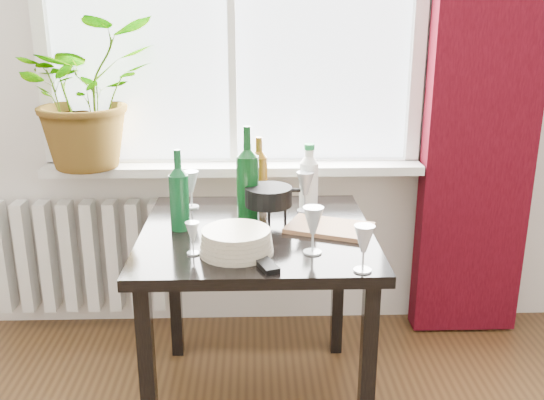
{
  "coord_description": "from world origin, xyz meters",
  "views": [
    {
      "loc": [
        0.09,
        -0.56,
        1.52
      ],
      "look_at": [
        0.16,
        1.55,
        0.86
      ],
      "focal_mm": 40.0,
      "sensor_mm": 36.0,
      "label": 1
    }
  ],
  "objects_px": {
    "radiator": "(81,256)",
    "wineglass_back_left": "(191,189)",
    "potted_plant": "(86,93)",
    "table": "(257,253)",
    "bottle_amber": "(259,169)",
    "plate_stack": "(236,242)",
    "wineglass_front_right": "(313,230)",
    "wine_bottle_right": "(247,172)",
    "cutting_board": "(329,228)",
    "wineglass_far_right": "(364,248)",
    "cleaning_bottle": "(309,176)",
    "wineglass_front_left": "(193,238)",
    "wine_bottle_left": "(179,190)",
    "fondue_pot": "(269,205)",
    "wineglass_back_center": "(305,191)",
    "tv_remote": "(264,262)"
  },
  "relations": [
    {
      "from": "radiator",
      "to": "wineglass_back_left",
      "type": "distance_m",
      "value": 0.81
    },
    {
      "from": "potted_plant",
      "to": "table",
      "type": "bearing_deg",
      "value": -37.65
    },
    {
      "from": "potted_plant",
      "to": "bottle_amber",
      "type": "height_order",
      "value": "potted_plant"
    },
    {
      "from": "plate_stack",
      "to": "wineglass_front_right",
      "type": "bearing_deg",
      "value": -1.68
    },
    {
      "from": "radiator",
      "to": "wineglass_back_left",
      "type": "relative_size",
      "value": 5.09
    },
    {
      "from": "wineglass_front_right",
      "to": "table",
      "type": "bearing_deg",
      "value": 129.63
    },
    {
      "from": "wine_bottle_right",
      "to": "cutting_board",
      "type": "bearing_deg",
      "value": -24.7
    },
    {
      "from": "potted_plant",
      "to": "wineglass_far_right",
      "type": "xyz_separation_m",
      "value": [
        1.06,
        -0.94,
        -0.36
      ]
    },
    {
      "from": "wine_bottle_right",
      "to": "bottle_amber",
      "type": "xyz_separation_m",
      "value": [
        0.05,
        0.2,
        -0.04
      ]
    },
    {
      "from": "cleaning_bottle",
      "to": "wineglass_front_right",
      "type": "distance_m",
      "value": 0.49
    },
    {
      "from": "wineglass_front_left",
      "to": "bottle_amber",
      "type": "bearing_deg",
      "value": 67.89
    },
    {
      "from": "wineglass_far_right",
      "to": "wineglass_back_left",
      "type": "xyz_separation_m",
      "value": [
        -0.6,
        0.65,
        0.0
      ]
    },
    {
      "from": "cutting_board",
      "to": "wineglass_front_right",
      "type": "bearing_deg",
      "value": -110.8
    },
    {
      "from": "table",
      "to": "wine_bottle_left",
      "type": "height_order",
      "value": "wine_bottle_left"
    },
    {
      "from": "table",
      "to": "plate_stack",
      "type": "height_order",
      "value": "plate_stack"
    },
    {
      "from": "radiator",
      "to": "cutting_board",
      "type": "height_order",
      "value": "cutting_board"
    },
    {
      "from": "fondue_pot",
      "to": "wineglass_back_center",
      "type": "bearing_deg",
      "value": 51.63
    },
    {
      "from": "wineglass_front_left",
      "to": "cutting_board",
      "type": "bearing_deg",
      "value": 24.33
    },
    {
      "from": "wine_bottle_right",
      "to": "radiator",
      "type": "bearing_deg",
      "value": 148.75
    },
    {
      "from": "wineglass_far_right",
      "to": "table",
      "type": "bearing_deg",
      "value": 131.13
    },
    {
      "from": "wineglass_front_right",
      "to": "fondue_pot",
      "type": "distance_m",
      "value": 0.34
    },
    {
      "from": "wineglass_front_right",
      "to": "potted_plant",
      "type": "bearing_deg",
      "value": 139.3
    },
    {
      "from": "wineglass_back_center",
      "to": "tv_remote",
      "type": "distance_m",
      "value": 0.56
    },
    {
      "from": "cleaning_bottle",
      "to": "tv_remote",
      "type": "bearing_deg",
      "value": -108.54
    },
    {
      "from": "plate_stack",
      "to": "wineglass_front_left",
      "type": "bearing_deg",
      "value": -177.7
    },
    {
      "from": "wine_bottle_left",
      "to": "cutting_board",
      "type": "relative_size",
      "value": 1.0
    },
    {
      "from": "bottle_amber",
      "to": "tv_remote",
      "type": "bearing_deg",
      "value": -89.38
    },
    {
      "from": "wineglass_back_left",
      "to": "wineglass_front_left",
      "type": "distance_m",
      "value": 0.5
    },
    {
      "from": "plate_stack",
      "to": "wine_bottle_left",
      "type": "bearing_deg",
      "value": 131.91
    },
    {
      "from": "radiator",
      "to": "table",
      "type": "xyz_separation_m",
      "value": [
        0.85,
        -0.63,
        0.27
      ]
    },
    {
      "from": "bottle_amber",
      "to": "fondue_pot",
      "type": "bearing_deg",
      "value": -82.34
    },
    {
      "from": "cleaning_bottle",
      "to": "wineglass_back_left",
      "type": "distance_m",
      "value": 0.48
    },
    {
      "from": "wine_bottle_left",
      "to": "bottle_amber",
      "type": "height_order",
      "value": "wine_bottle_left"
    },
    {
      "from": "table",
      "to": "wineglass_front_left",
      "type": "bearing_deg",
      "value": -133.59
    },
    {
      "from": "radiator",
      "to": "wineglass_far_right",
      "type": "relative_size",
      "value": 5.15
    },
    {
      "from": "table",
      "to": "bottle_amber",
      "type": "distance_m",
      "value": 0.41
    },
    {
      "from": "wine_bottle_left",
      "to": "plate_stack",
      "type": "relative_size",
      "value": 1.22
    },
    {
      "from": "radiator",
      "to": "fondue_pot",
      "type": "bearing_deg",
      "value": -31.08
    },
    {
      "from": "cutting_board",
      "to": "table",
      "type": "bearing_deg",
      "value": 178.92
    },
    {
      "from": "cleaning_bottle",
      "to": "wineglass_far_right",
      "type": "height_order",
      "value": "cleaning_bottle"
    },
    {
      "from": "wine_bottle_right",
      "to": "wineglass_far_right",
      "type": "relative_size",
      "value": 2.4
    },
    {
      "from": "wineglass_back_left",
      "to": "plate_stack",
      "type": "distance_m",
      "value": 0.53
    },
    {
      "from": "table",
      "to": "fondue_pot",
      "type": "bearing_deg",
      "value": 62.33
    },
    {
      "from": "table",
      "to": "wineglass_back_center",
      "type": "height_order",
      "value": "wineglass_back_center"
    },
    {
      "from": "wine_bottle_left",
      "to": "cleaning_bottle",
      "type": "relative_size",
      "value": 1.14
    },
    {
      "from": "wine_bottle_right",
      "to": "cutting_board",
      "type": "height_order",
      "value": "wine_bottle_right"
    },
    {
      "from": "wine_bottle_right",
      "to": "fondue_pot",
      "type": "bearing_deg",
      "value": -29.34
    },
    {
      "from": "bottle_amber",
      "to": "plate_stack",
      "type": "xyz_separation_m",
      "value": [
        -0.08,
        -0.55,
        -0.1
      ]
    },
    {
      "from": "wineglass_back_center",
      "to": "bottle_amber",
      "type": "bearing_deg",
      "value": 145.76
    },
    {
      "from": "wine_bottle_right",
      "to": "cutting_board",
      "type": "distance_m",
      "value": 0.38
    }
  ]
}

